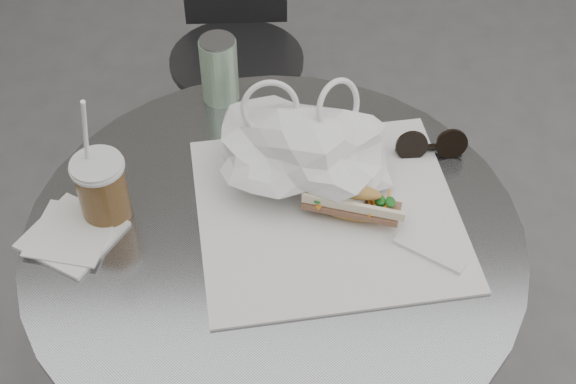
{
  "coord_description": "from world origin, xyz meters",
  "views": [
    {
      "loc": [
        0.0,
        -0.59,
        1.66
      ],
      "look_at": [
        0.02,
        0.24,
        0.79
      ],
      "focal_mm": 50.0,
      "sensor_mm": 36.0,
      "label": 1
    }
  ],
  "objects_px": {
    "banh_mi": "(352,203)",
    "sunglasses": "(431,146)",
    "iced_coffee": "(102,188)",
    "chair_far": "(239,86)",
    "drink_can": "(219,70)",
    "cafe_table": "(276,334)"
  },
  "relations": [
    {
      "from": "banh_mi",
      "to": "sunglasses",
      "type": "relative_size",
      "value": 1.61
    },
    {
      "from": "banh_mi",
      "to": "drink_can",
      "type": "height_order",
      "value": "drink_can"
    },
    {
      "from": "banh_mi",
      "to": "sunglasses",
      "type": "xyz_separation_m",
      "value": [
        0.14,
        0.13,
        -0.01
      ]
    },
    {
      "from": "chair_far",
      "to": "drink_can",
      "type": "distance_m",
      "value": 0.77
    },
    {
      "from": "banh_mi",
      "to": "iced_coffee",
      "type": "relative_size",
      "value": 0.81
    },
    {
      "from": "cafe_table",
      "to": "sunglasses",
      "type": "height_order",
      "value": "sunglasses"
    },
    {
      "from": "cafe_table",
      "to": "drink_can",
      "type": "relative_size",
      "value": 6.15
    },
    {
      "from": "drink_can",
      "to": "chair_far",
      "type": "bearing_deg",
      "value": 90.03
    },
    {
      "from": "iced_coffee",
      "to": "sunglasses",
      "type": "bearing_deg",
      "value": 12.92
    },
    {
      "from": "banh_mi",
      "to": "sunglasses",
      "type": "distance_m",
      "value": 0.2
    },
    {
      "from": "banh_mi",
      "to": "chair_far",
      "type": "bearing_deg",
      "value": 119.46
    },
    {
      "from": "chair_far",
      "to": "drink_can",
      "type": "xyz_separation_m",
      "value": [
        0.0,
        -0.58,
        0.51
      ]
    },
    {
      "from": "cafe_table",
      "to": "drink_can",
      "type": "height_order",
      "value": "drink_can"
    },
    {
      "from": "chair_far",
      "to": "cafe_table",
      "type": "bearing_deg",
      "value": 94.75
    },
    {
      "from": "chair_far",
      "to": "drink_can",
      "type": "height_order",
      "value": "drink_can"
    },
    {
      "from": "sunglasses",
      "to": "chair_far",
      "type": "bearing_deg",
      "value": 112.84
    },
    {
      "from": "cafe_table",
      "to": "banh_mi",
      "type": "relative_size",
      "value": 3.96
    },
    {
      "from": "iced_coffee",
      "to": "sunglasses",
      "type": "xyz_separation_m",
      "value": [
        0.51,
        0.12,
        -0.04
      ]
    },
    {
      "from": "cafe_table",
      "to": "iced_coffee",
      "type": "xyz_separation_m",
      "value": [
        -0.26,
        0.05,
        0.33
      ]
    },
    {
      "from": "chair_far",
      "to": "iced_coffee",
      "type": "bearing_deg",
      "value": 78.14
    },
    {
      "from": "banh_mi",
      "to": "iced_coffee",
      "type": "bearing_deg",
      "value": -166.42
    },
    {
      "from": "drink_can",
      "to": "banh_mi",
      "type": "bearing_deg",
      "value": -54.4
    }
  ]
}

